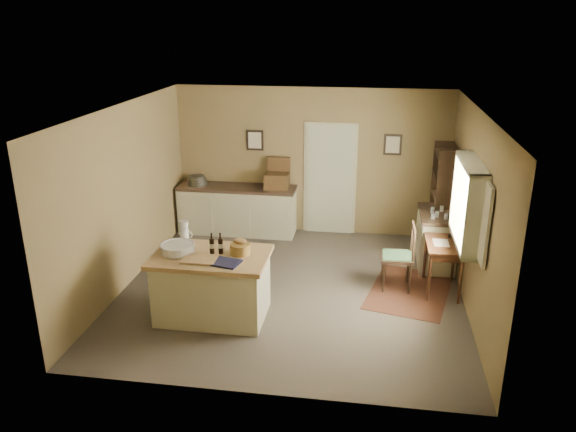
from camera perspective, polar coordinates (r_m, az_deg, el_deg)
name	(u,v)px	position (r m, az deg, el deg)	size (l,w,h in m)	color
ground	(292,289)	(8.51, 0.38, -7.45)	(5.00, 5.00, 0.00)	#61564A
wall_back	(311,162)	(10.37, 2.40, 5.54)	(5.00, 0.10, 2.70)	olive
wall_front	(256,282)	(5.70, -3.23, -6.70)	(5.00, 0.10, 2.70)	olive
wall_left	(126,196)	(8.68, -16.16, 1.94)	(0.10, 5.00, 2.70)	olive
wall_right	(474,213)	(8.04, 18.34, 0.29)	(0.10, 5.00, 2.70)	olive
ceiling	(292,109)	(7.66, 0.43, 10.82)	(5.00, 5.00, 0.00)	silver
door	(330,178)	(10.38, 4.28, 3.84)	(0.97, 0.06, 2.11)	beige
framed_prints	(323,142)	(10.24, 3.54, 7.47)	(2.82, 0.02, 0.38)	black
window	(472,203)	(7.77, 18.16, 1.23)	(0.25, 1.99, 1.12)	beige
work_island	(212,284)	(7.66, -7.77, -6.84)	(1.53, 1.00, 1.20)	beige
sideboard	(238,208)	(10.55, -5.10, 0.82)	(2.20, 0.62, 1.18)	beige
rug	(409,291)	(8.64, 12.24, -7.46)	(1.10, 1.60, 0.01)	#4F2C19
writing_desk	(444,249)	(8.51, 15.55, -3.30)	(0.51, 0.83, 0.82)	#3B2012
desk_chair	(397,257)	(8.51, 11.01, -4.11)	(0.47, 0.47, 1.00)	black
right_cabinet	(436,238)	(9.46, 14.83, -2.22)	(0.59, 1.06, 0.99)	beige
shelving_unit	(444,200)	(9.89, 15.60, 1.60)	(0.32, 0.84, 1.86)	black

